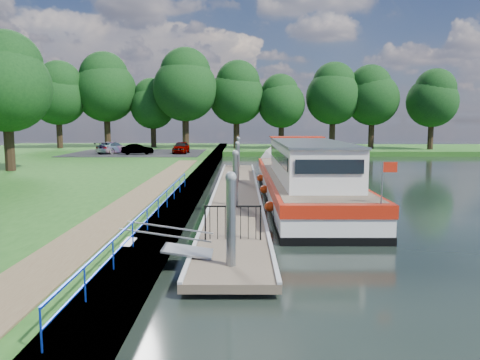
{
  "coord_description": "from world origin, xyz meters",
  "views": [
    {
      "loc": [
        0.28,
        -12.7,
        4.27
      ],
      "look_at": [
        0.2,
        9.91,
        1.4
      ],
      "focal_mm": 35.0,
      "sensor_mm": 36.0,
      "label": 1
    }
  ],
  "objects_px": {
    "barge": "(301,178)",
    "car_b": "(137,149)",
    "pontoon": "(237,195)",
    "car_a": "(181,147)",
    "car_c": "(113,148)"
  },
  "relations": [
    {
      "from": "car_a",
      "to": "pontoon",
      "type": "bearing_deg",
      "value": -73.66
    },
    {
      "from": "barge",
      "to": "car_b",
      "type": "distance_m",
      "value": 25.96
    },
    {
      "from": "barge",
      "to": "car_b",
      "type": "relative_size",
      "value": 6.52
    },
    {
      "from": "pontoon",
      "to": "car_a",
      "type": "bearing_deg",
      "value": 104.47
    },
    {
      "from": "barge",
      "to": "car_a",
      "type": "bearing_deg",
      "value": 112.53
    },
    {
      "from": "barge",
      "to": "car_a",
      "type": "height_order",
      "value": "barge"
    },
    {
      "from": "barge",
      "to": "car_c",
      "type": "relative_size",
      "value": 4.99
    },
    {
      "from": "pontoon",
      "to": "car_a",
      "type": "xyz_separation_m",
      "value": [
        -6.13,
        23.74,
        1.28
      ]
    },
    {
      "from": "car_a",
      "to": "car_b",
      "type": "distance_m",
      "value": 4.57
    },
    {
      "from": "car_a",
      "to": "car_b",
      "type": "bearing_deg",
      "value": -157.89
    },
    {
      "from": "car_c",
      "to": "car_b",
      "type": "bearing_deg",
      "value": 173.58
    },
    {
      "from": "barge",
      "to": "pontoon",
      "type": "bearing_deg",
      "value": -175.19
    },
    {
      "from": "car_b",
      "to": "car_c",
      "type": "relative_size",
      "value": 0.77
    },
    {
      "from": "pontoon",
      "to": "car_c",
      "type": "height_order",
      "value": "car_c"
    },
    {
      "from": "barge",
      "to": "car_b",
      "type": "xyz_separation_m",
      "value": [
        -14.0,
        21.86,
        0.28
      ]
    }
  ]
}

